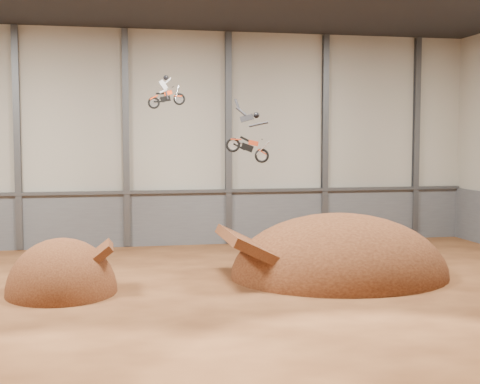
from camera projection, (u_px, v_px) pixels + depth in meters
name	position (u px, v px, depth m)	size (l,w,h in m)	color
floor	(214.00, 297.00, 29.45)	(40.00, 40.00, 0.00)	#502A15
back_wall	(178.00, 139.00, 43.56)	(40.00, 0.10, 14.00)	#B1AC9D
lower_band_back	(178.00, 219.00, 43.88)	(39.80, 0.18, 3.50)	#5B5E64
steel_rail	(178.00, 192.00, 43.59)	(39.80, 0.35, 0.20)	#47494F
steel_column_1	(17.00, 139.00, 41.42)	(0.40, 0.36, 13.90)	#47494F
steel_column_2	(126.00, 139.00, 42.72)	(0.40, 0.36, 13.90)	#47494F
steel_column_3	(228.00, 139.00, 44.01)	(0.40, 0.36, 13.90)	#47494F
steel_column_4	(325.00, 139.00, 45.31)	(0.40, 0.36, 13.90)	#47494F
steel_column_5	(416.00, 139.00, 46.61)	(0.40, 0.36, 13.90)	#47494F
takeoff_ramp	(62.00, 293.00, 30.34)	(4.97, 5.73, 4.97)	#411F10
landing_ramp	(339.00, 276.00, 34.06)	(11.11, 9.82, 6.41)	#411F10
fmx_rider_a	(167.00, 90.00, 35.22)	(1.98, 0.75, 1.79)	#EE3E11
fmx_rider_b	(245.00, 131.00, 33.72)	(3.02, 0.86, 2.59)	#AA3216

